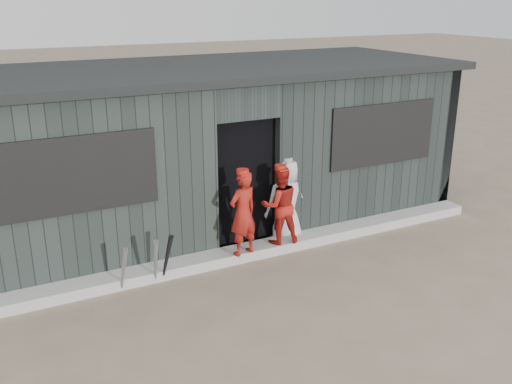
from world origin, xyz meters
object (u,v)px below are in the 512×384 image
bat_mid (156,262)px  bat_right (167,258)px  player_red_right (280,205)px  dugout (209,146)px  player_grey_back (286,201)px  bat_left (123,270)px  player_red_left (243,213)px

bat_mid → bat_right: 0.16m
bat_mid → player_red_right: size_ratio=0.61×
bat_right → player_red_right: player_red_right is taller
bat_mid → dugout: dugout is taller
bat_right → player_grey_back: player_grey_back is taller
player_red_right → player_grey_back: player_grey_back is taller
bat_right → dugout: (1.45, 1.93, 0.92)m
bat_right → player_red_right: size_ratio=0.63×
bat_left → bat_mid: bat_mid is taller
bat_left → player_red_left: bearing=3.2°
bat_right → player_red_left: size_ratio=0.60×
bat_mid → player_grey_back: size_ratio=0.53×
bat_mid → player_red_right: (1.99, 0.21, 0.39)m
bat_mid → player_grey_back: player_grey_back is taller
bat_right → dugout: 2.58m
player_red_left → dugout: dugout is taller
player_red_left → player_grey_back: size_ratio=0.92×
player_red_right → bat_mid: bearing=16.3°
bat_left → bat_mid: 0.43m
player_red_right → player_grey_back: 0.37m
bat_left → bat_right: bearing=1.2°
player_red_right → dugout: 1.85m
dugout → player_red_right: bearing=-77.3°
bat_right → player_grey_back: size_ratio=0.55×
player_red_right → player_red_left: bearing=20.6°
bat_right → player_grey_back: (2.09, 0.47, 0.31)m
player_red_left → dugout: 1.94m
dugout → player_grey_back: bearing=-66.1°
bat_mid → player_grey_back: bearing=11.9°
bat_right → bat_mid: bearing=-178.3°
player_grey_back → bat_left: bearing=12.6°
bat_left → player_red_right: bearing=5.2°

